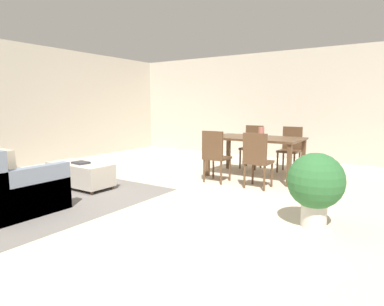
{
  "coord_description": "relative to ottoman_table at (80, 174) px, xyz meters",
  "views": [
    {
      "loc": [
        2.67,
        -3.3,
        1.36
      ],
      "look_at": [
        -0.31,
        1.18,
        0.57
      ],
      "focal_mm": 30.65,
      "sensor_mm": 36.0,
      "label": 1
    }
  ],
  "objects": [
    {
      "name": "ground_plane",
      "position": [
        1.82,
        -0.1,
        -0.23
      ],
      "size": [
        10.8,
        10.8,
        0.0
      ],
      "primitive_type": "plane",
      "color": "beige"
    },
    {
      "name": "wall_back",
      "position": [
        1.82,
        4.9,
        1.12
      ],
      "size": [
        9.0,
        0.12,
        2.7
      ],
      "primitive_type": "cube",
      "color": "#BCB2A0",
      "rests_on": "ground_plane"
    },
    {
      "name": "wall_left",
      "position": [
        -2.68,
        0.4,
        1.12
      ],
      "size": [
        0.12,
        11.0,
        2.7
      ],
      "primitive_type": "cube",
      "color": "#BCB2A0",
      "rests_on": "ground_plane"
    },
    {
      "name": "area_rug",
      "position": [
        -0.08,
        -0.62,
        -0.23
      ],
      "size": [
        3.0,
        2.8,
        0.01
      ],
      "primitive_type": "cube",
      "color": "slate",
      "rests_on": "ground_plane"
    },
    {
      "name": "ottoman_table",
      "position": [
        0.0,
        0.0,
        0.0
      ],
      "size": [
        1.15,
        0.51,
        0.41
      ],
      "color": "#B7AD9E",
      "rests_on": "ground_plane"
    },
    {
      "name": "dining_table",
      "position": [
        2.07,
        2.4,
        0.44
      ],
      "size": [
        1.7,
        0.99,
        0.76
      ],
      "color": "#513823",
      "rests_on": "ground_plane"
    },
    {
      "name": "dining_chair_near_left",
      "position": [
        1.68,
        1.55,
        0.28
      ],
      "size": [
        0.41,
        0.41,
        0.92
      ],
      "color": "#513823",
      "rests_on": "ground_plane"
    },
    {
      "name": "dining_chair_near_right",
      "position": [
        2.46,
        1.55,
        0.28
      ],
      "size": [
        0.4,
        0.4,
        0.92
      ],
      "color": "#513823",
      "rests_on": "ground_plane"
    },
    {
      "name": "dining_chair_far_left",
      "position": [
        1.66,
        3.23,
        0.28
      ],
      "size": [
        0.4,
        0.4,
        0.92
      ],
      "color": "#513823",
      "rests_on": "ground_plane"
    },
    {
      "name": "dining_chair_far_right",
      "position": [
        2.48,
        3.27,
        0.28
      ],
      "size": [
        0.41,
        0.41,
        0.92
      ],
      "color": "#513823",
      "rests_on": "ground_plane"
    },
    {
      "name": "vase_centerpiece",
      "position": [
        2.17,
        2.45,
        0.62
      ],
      "size": [
        0.11,
        0.11,
        0.19
      ],
      "primitive_type": "cylinder",
      "color": "#B26659",
      "rests_on": "dining_table"
    },
    {
      "name": "book_on_ottoman",
      "position": [
        0.06,
        -0.02,
        0.19
      ],
      "size": [
        0.28,
        0.22,
        0.03
      ],
      "primitive_type": "cube",
      "rotation": [
        0.0,
        0.0,
        -0.09
      ],
      "color": "#333338",
      "rests_on": "ottoman_table"
    },
    {
      "name": "potted_plant",
      "position": [
        3.67,
        0.32,
        0.26
      ],
      "size": [
        0.63,
        0.63,
        0.84
      ],
      "color": "beige",
      "rests_on": "ground_plane"
    }
  ]
}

